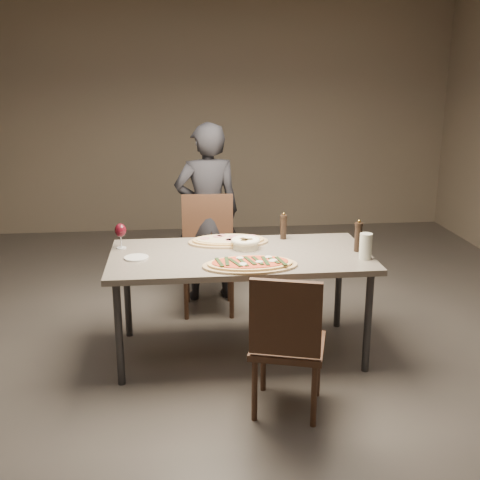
{
  "coord_description": "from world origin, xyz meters",
  "views": [
    {
      "loc": [
        -0.43,
        -3.96,
        2.01
      ],
      "look_at": [
        0.0,
        0.0,
        0.85
      ],
      "focal_mm": 45.0,
      "sensor_mm": 36.0,
      "label": 1
    }
  ],
  "objects": [
    {
      "name": "bread_basket",
      "position": [
        0.05,
        0.12,
        0.79
      ],
      "size": [
        0.21,
        0.21,
        0.07
      ],
      "rotation": [
        0.0,
        0.0,
        0.11
      ],
      "color": "beige",
      "rests_on": "dining_table"
    },
    {
      "name": "side_plate",
      "position": [
        -0.71,
        -0.03,
        0.76
      ],
      "size": [
        0.17,
        0.17,
        0.01
      ],
      "rotation": [
        0.0,
        0.0,
        0.18
      ],
      "color": "white",
      "rests_on": "dining_table"
    },
    {
      "name": "pepper_mill_right",
      "position": [
        0.83,
        -0.03,
        0.86
      ],
      "size": [
        0.06,
        0.06,
        0.23
      ],
      "rotation": [
        0.0,
        0.0,
        0.17
      ],
      "color": "black",
      "rests_on": "dining_table"
    },
    {
      "name": "oil_dish",
      "position": [
        -0.17,
        0.29,
        0.76
      ],
      "size": [
        0.12,
        0.12,
        0.01
      ],
      "rotation": [
        0.0,
        0.0,
        0.39
      ],
      "color": "white",
      "rests_on": "dining_table"
    },
    {
      "name": "dining_table",
      "position": [
        0.0,
        0.0,
        0.69
      ],
      "size": [
        1.8,
        0.9,
        0.75
      ],
      "color": "slate",
      "rests_on": "ground"
    },
    {
      "name": "chair_near",
      "position": [
        0.18,
        -0.84,
        0.5
      ],
      "size": [
        0.52,
        0.52,
        0.89
      ],
      "rotation": [
        0.0,
        0.0,
        -0.29
      ],
      "color": "#42291C",
      "rests_on": "ground"
    },
    {
      "name": "ham_pizza",
      "position": [
        -0.06,
        0.28,
        0.77
      ],
      "size": [
        0.59,
        0.33,
        0.04
      ],
      "rotation": [
        0.0,
        0.0,
        -0.09
      ],
      "color": "tan",
      "rests_on": "dining_table"
    },
    {
      "name": "zucchini_pizza",
      "position": [
        0.04,
        -0.28,
        0.77
      ],
      "size": [
        0.62,
        0.34,
        0.05
      ],
      "rotation": [
        0.0,
        0.0,
        0.01
      ],
      "color": "tan",
      "rests_on": "dining_table"
    },
    {
      "name": "wine_glass",
      "position": [
        -0.83,
        0.22,
        0.88
      ],
      "size": [
        0.08,
        0.08,
        0.18
      ],
      "rotation": [
        0.0,
        0.0,
        -0.3
      ],
      "color": "silver",
      "rests_on": "dining_table"
    },
    {
      "name": "pepper_mill_left",
      "position": [
        0.37,
        0.34,
        0.85
      ],
      "size": [
        0.05,
        0.05,
        0.2
      ],
      "rotation": [
        0.0,
        0.0,
        -0.44
      ],
      "color": "black",
      "rests_on": "dining_table"
    },
    {
      "name": "diner",
      "position": [
        -0.16,
        1.12,
        0.78
      ],
      "size": [
        0.61,
        0.44,
        1.56
      ],
      "primitive_type": "imported",
      "rotation": [
        0.0,
        0.0,
        3.26
      ],
      "color": "black",
      "rests_on": "ground"
    },
    {
      "name": "carafe",
      "position": [
        0.83,
        -0.2,
        0.84
      ],
      "size": [
        0.08,
        0.08,
        0.18
      ],
      "rotation": [
        0.0,
        0.0,
        -0.18
      ],
      "color": "silver",
      "rests_on": "dining_table"
    },
    {
      "name": "chair_far",
      "position": [
        -0.17,
        0.91,
        0.54
      ],
      "size": [
        0.48,
        0.48,
        0.96
      ],
      "rotation": [
        0.0,
        0.0,
        3.1
      ],
      "color": "#42291C",
      "rests_on": "ground"
    },
    {
      "name": "room",
      "position": [
        0.0,
        0.0,
        1.4
      ],
      "size": [
        7.0,
        7.0,
        7.0
      ],
      "color": "#554E49",
      "rests_on": "ground"
    }
  ]
}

